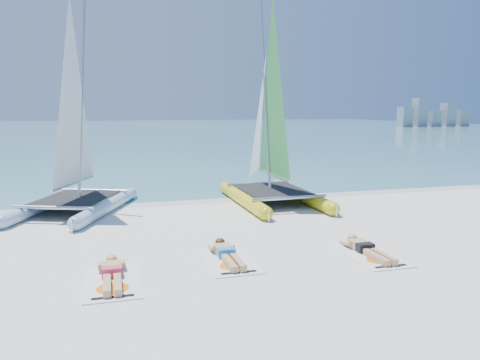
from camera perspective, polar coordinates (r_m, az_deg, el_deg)
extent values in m
plane|color=silver|center=(11.13, -0.79, -7.73)|extent=(140.00, 140.00, 0.00)
cube|color=#6AADB1|center=(73.43, -13.68, 5.98)|extent=(140.00, 115.00, 0.01)
cube|color=silver|center=(16.36, -5.79, -2.44)|extent=(140.00, 1.40, 0.01)
cube|color=gray|center=(88.36, 19.45, 7.28)|extent=(2.00, 2.00, 3.50)
cube|color=gray|center=(90.11, 21.05, 7.70)|extent=(2.00, 2.00, 5.00)
cube|color=gray|center=(91.94, 22.53, 6.94)|extent=(2.00, 2.00, 2.80)
cube|color=gray|center=(93.81, 24.00, 7.30)|extent=(2.00, 2.00, 4.20)
cube|color=gray|center=(95.76, 25.37, 6.87)|extent=(2.00, 2.00, 3.00)
cylinder|color=#ACD1E2|center=(15.73, -22.69, -2.79)|extent=(2.01, 4.34, 0.40)
cone|color=#ACD1E2|center=(17.91, -18.97, -1.26)|extent=(0.56, 0.67, 0.38)
cylinder|color=#ACD1E2|center=(14.89, -15.85, -3.07)|extent=(2.01, 4.34, 0.40)
cone|color=#ACD1E2|center=(17.18, -12.85, -1.41)|extent=(0.56, 0.67, 0.38)
cube|color=black|center=(15.24, -19.41, -2.08)|extent=(2.70, 3.01, 0.03)
cylinder|color=silver|center=(15.73, -18.74, 9.60)|extent=(0.52, 1.14, 6.20)
cylinder|color=yellow|center=(15.46, 0.33, -2.27)|extent=(0.45, 4.71, 0.42)
cone|color=yellow|center=(17.92, -2.03, -0.76)|extent=(0.40, 0.61, 0.40)
cylinder|color=yellow|center=(16.18, 7.49, -1.86)|extent=(0.45, 4.71, 0.42)
cone|color=yellow|center=(18.54, 4.28, -0.46)|extent=(0.40, 0.61, 0.40)
cube|color=black|center=(15.74, 4.00, -1.20)|extent=(2.05, 2.61, 0.03)
cylinder|color=silver|center=(16.31, 3.09, 10.57)|extent=(0.11, 1.24, 6.49)
cube|color=white|center=(9.05, -15.30, -11.90)|extent=(1.00, 1.85, 0.02)
cube|color=tan|center=(9.42, -15.35, -10.37)|extent=(0.36, 0.55, 0.17)
cube|color=#E7365A|center=(9.23, -15.34, -10.74)|extent=(0.37, 0.22, 0.17)
cube|color=tan|center=(8.68, -15.29, -12.28)|extent=(0.31, 0.85, 0.13)
sphere|color=tan|center=(9.76, -15.38, -9.45)|extent=(0.21, 0.21, 0.21)
ellipsoid|color=#D9B266|center=(9.76, -15.39, -9.21)|extent=(0.22, 0.24, 0.15)
cube|color=white|center=(9.87, -1.33, -9.84)|extent=(1.00, 1.85, 0.02)
cube|color=tan|center=(10.23, -1.94, -8.51)|extent=(0.36, 0.55, 0.17)
cube|color=#2988DC|center=(10.05, -1.67, -8.81)|extent=(0.37, 0.22, 0.17)
cube|color=tan|center=(9.51, -0.77, -10.09)|extent=(0.31, 0.85, 0.13)
sphere|color=tan|center=(10.57, -2.43, -7.73)|extent=(0.21, 0.21, 0.21)
ellipsoid|color=#382614|center=(10.57, -2.44, -7.51)|extent=(0.22, 0.24, 0.15)
cube|color=white|center=(10.60, 15.63, -8.85)|extent=(1.00, 1.85, 0.02)
cube|color=tan|center=(10.92, 14.47, -7.68)|extent=(0.36, 0.55, 0.17)
cube|color=black|center=(10.75, 15.01, -7.93)|extent=(0.37, 0.22, 0.17)
cube|color=tan|center=(10.28, 16.73, -9.02)|extent=(0.31, 0.85, 0.13)
sphere|color=tan|center=(11.22, 13.53, -7.00)|extent=(0.21, 0.21, 0.21)
ellipsoid|color=#D9B266|center=(11.21, 13.51, -6.79)|extent=(0.22, 0.24, 0.15)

